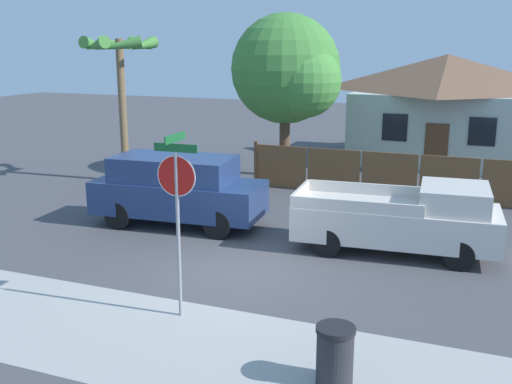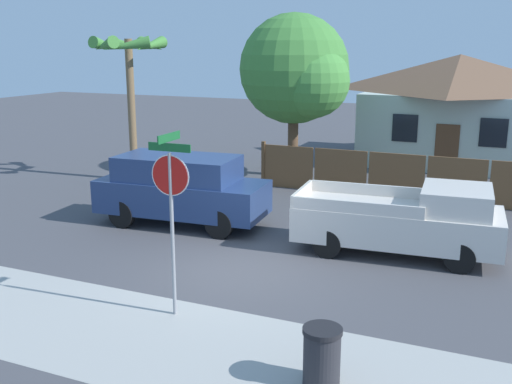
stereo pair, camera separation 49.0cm
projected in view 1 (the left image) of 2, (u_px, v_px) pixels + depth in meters
The scene contains 10 objects.
ground_plane at pixel (238, 270), 13.71m from camera, with size 80.00×80.00×0.00m, color #47474C.
sidewalk_strip at pixel (157, 340), 10.46m from camera, with size 36.00×3.20×0.01m.
wooden_fence at pixel (418, 177), 19.68m from camera, with size 11.61×0.12×1.63m.
house at pixel (445, 106), 26.11m from camera, with size 7.96×6.45×4.61m.
oak_tree at pixel (289, 72), 22.38m from camera, with size 4.33×4.12×6.19m.
palm_tree at pixel (120, 58), 21.52m from camera, with size 2.63×2.83×5.32m.
red_suv at pixel (178, 189), 16.86m from camera, with size 4.90×2.25×1.98m.
orange_pickup at pixel (403, 219), 14.70m from camera, with size 5.04×2.35×1.76m.
stop_sign at pixel (177, 195), 10.85m from camera, with size 0.86×0.77×3.49m.
trash_bin at pixel (335, 355), 9.03m from camera, with size 0.60×0.60×0.93m.
Camera 1 is at (5.09, -11.83, 5.03)m, focal length 42.00 mm.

